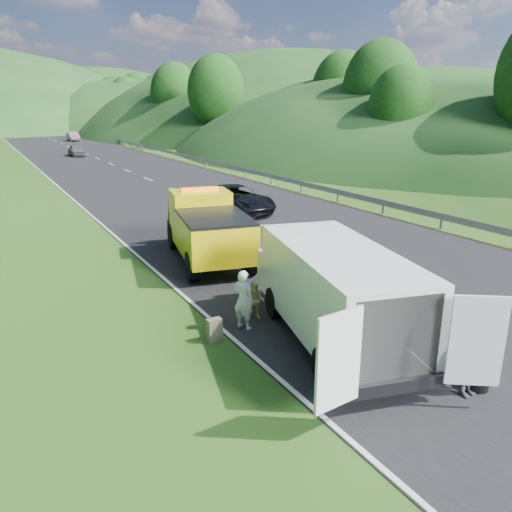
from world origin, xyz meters
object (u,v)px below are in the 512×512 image
white_van (334,289)px  spare_tire (473,388)px  child (255,319)px  woman (244,328)px  suitcase (214,330)px  passing_suv (235,213)px  worker (467,396)px  tow_truck (207,228)px

white_van → spare_tire: white_van is taller
white_van → child: (-1.06, 2.13, -1.41)m
woman → spare_tire: bearing=-177.3°
woman → suitcase: (-1.00, -0.29, 0.31)m
passing_suv → worker: bearing=-110.5°
child → tow_truck: bearing=126.7°
worker → suitcase: worker is taller
worker → suitcase: size_ratio=2.70×
woman → suitcase: bearing=78.7°
tow_truck → woman: (-1.69, -6.12, -1.30)m
spare_tire → white_van: bearing=111.1°
suitcase → white_van: bearing=-28.8°
white_van → suitcase: (-2.65, 1.46, -1.11)m
spare_tire → tow_truck: bearing=96.3°
child → suitcase: bearing=-109.3°
tow_truck → spare_tire: (1.23, -11.15, -1.30)m
suitcase → child: bearing=23.1°
worker → spare_tire: worker is taller
white_van → child: 2.77m
spare_tire → worker: bearing=-158.8°
spare_tire → passing_suv: bearing=78.6°
worker → spare_tire: (0.38, 0.15, 0.00)m
tow_truck → suitcase: bearing=-101.0°
passing_suv → tow_truck: bearing=-132.1°
child → passing_suv: (6.07, 13.09, 0.00)m
tow_truck → woman: tow_truck is taller
white_van → spare_tire: 3.79m
woman → tow_truck: bearing=-42.9°
white_van → child: bearing=131.1°
tow_truck → child: bearing=-89.2°
worker → passing_suv: (4.11, 18.65, 0.00)m
suitcase → passing_suv: passing_suv is taller
white_van → child: size_ratio=6.99×
woman → suitcase: size_ratio=2.66×
child → passing_suv: 14.43m
child → spare_tire: child is taller
white_van → suitcase: bearing=165.7°
worker → spare_tire: bearing=20.8°
child → suitcase: size_ratio=1.76×
tow_truck → spare_tire: bearing=-72.0°
tow_truck → suitcase: (-2.69, -6.41, -1.00)m
white_van → woman: bearing=147.9°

